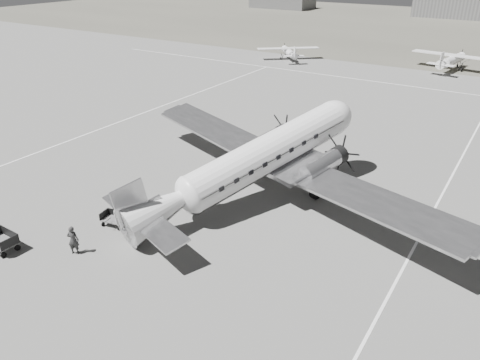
% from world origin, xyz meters
% --- Properties ---
extents(ground, '(260.00, 260.00, 0.00)m').
position_xyz_m(ground, '(0.00, 0.00, 0.00)').
color(ground, slate).
rests_on(ground, ground).
extents(taxi_line_right, '(0.15, 80.00, 0.01)m').
position_xyz_m(taxi_line_right, '(12.00, 0.00, 0.01)').
color(taxi_line_right, white).
rests_on(taxi_line_right, ground).
extents(taxi_line_left, '(0.15, 60.00, 0.01)m').
position_xyz_m(taxi_line_left, '(-18.00, 10.00, 0.01)').
color(taxi_line_left, white).
rests_on(taxi_line_left, ground).
extents(taxi_line_horizon, '(90.00, 0.15, 0.01)m').
position_xyz_m(taxi_line_horizon, '(0.00, 40.00, 0.01)').
color(taxi_line_horizon, white).
rests_on(taxi_line_horizon, ground).
extents(grass_infield, '(260.00, 90.00, 0.01)m').
position_xyz_m(grass_infield, '(0.00, 95.00, 0.00)').
color(grass_infield, '#5A584C').
rests_on(grass_infield, ground).
extents(shed_secondary, '(18.00, 10.00, 4.00)m').
position_xyz_m(shed_secondary, '(-55.00, 115.00, 2.00)').
color(shed_secondary, '#585858').
rests_on(shed_secondary, ground).
extents(dc3_airliner, '(32.99, 27.68, 5.36)m').
position_xyz_m(dc3_airliner, '(1.49, 4.03, 2.68)').
color(dc3_airliner, silver).
rests_on(dc3_airliner, ground).
extents(light_plane_left, '(12.43, 12.20, 2.00)m').
position_xyz_m(light_plane_left, '(-17.74, 46.40, 1.00)').
color(light_plane_left, white).
rests_on(light_plane_left, ground).
extents(light_plane_right, '(13.13, 11.27, 2.45)m').
position_xyz_m(light_plane_right, '(5.09, 52.01, 1.22)').
color(light_plane_right, white).
rests_on(light_plane_right, ground).
extents(baggage_cart_near, '(1.67, 1.31, 0.85)m').
position_xyz_m(baggage_cart_near, '(-4.00, -3.57, 0.43)').
color(baggage_cart_near, '#585858').
rests_on(baggage_cart_near, ground).
extents(baggage_cart_far, '(1.93, 1.39, 1.06)m').
position_xyz_m(baggage_cart_far, '(-7.30, -8.75, 0.53)').
color(baggage_cart_far, '#585858').
rests_on(baggage_cart_far, ground).
extents(ground_crew, '(0.74, 0.66, 1.71)m').
position_xyz_m(ground_crew, '(-3.64, -6.82, 0.85)').
color(ground_crew, '#2A2A2A').
rests_on(ground_crew, ground).
extents(ramp_agent, '(0.91, 0.98, 1.62)m').
position_xyz_m(ramp_agent, '(-3.47, -2.05, 0.81)').
color(ramp_agent, silver).
rests_on(ramp_agent, ground).
extents(passenger, '(0.61, 0.91, 1.84)m').
position_xyz_m(passenger, '(-2.38, 1.10, 0.92)').
color(passenger, silver).
rests_on(passenger, ground).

